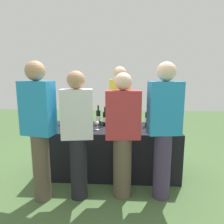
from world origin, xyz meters
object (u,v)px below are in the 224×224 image
object	(u,v)px
wine_bottle_3	(105,119)
wine_glass_1	(97,123)
guest_2	(123,133)
wine_bottle_1	(88,118)
guest_1	(78,132)
wine_bottle_5	(131,119)
wine_glass_0	(75,123)
wine_glass_2	(116,124)
wine_bottle_7	(154,118)
wine_glass_5	(160,124)
wine_glass_4	(149,125)
ice_bucket	(70,121)
wine_bottle_2	(98,117)
guest_3	(164,127)
server_pouring	(120,109)
wine_bottle_0	(63,117)
wine_bottle_4	(112,118)
wine_bottle_6	(147,119)
guest_0	(39,127)
menu_board	(81,130)
wine_glass_3	(133,123)

from	to	relation	value
wine_bottle_3	wine_glass_1	world-z (taller)	wine_bottle_3
guest_2	wine_bottle_1	bearing A→B (deg)	120.42
wine_bottle_1	guest_1	world-z (taller)	guest_1
wine_bottle_5	wine_glass_0	distance (m)	0.91
wine_glass_1	wine_glass_2	world-z (taller)	wine_glass_2
wine_bottle_7	wine_glass_5	xyz separation A→B (m)	(0.03, -0.31, -0.02)
wine_bottle_1	wine_glass_4	distance (m)	1.03
ice_bucket	wine_bottle_2	bearing A→B (deg)	18.65
wine_bottle_2	wine_glass_2	size ratio (longest dim) A/B	2.46
wine_bottle_3	wine_glass_5	bearing A→B (deg)	-17.68
wine_bottle_1	guest_3	size ratio (longest dim) A/B	0.18
server_pouring	guest_3	distance (m)	1.39
wine_bottle_0	wine_glass_5	distance (m)	1.58
wine_glass_1	wine_glass_5	bearing A→B (deg)	-0.27
wine_bottle_1	wine_bottle_4	distance (m)	0.39
wine_bottle_6	guest_2	world-z (taller)	guest_2
guest_0	guest_1	distance (m)	0.47
wine_bottle_5	wine_bottle_1	bearing A→B (deg)	177.42
server_pouring	guest_3	bearing A→B (deg)	107.50
wine_bottle_2	wine_bottle_1	bearing A→B (deg)	-169.34
server_pouring	menu_board	bearing A→B (deg)	-27.44
wine_glass_1	wine_glass_4	bearing A→B (deg)	-3.42
wine_bottle_5	wine_bottle_6	distance (m)	0.26
server_pouring	guest_1	size ratio (longest dim) A/B	1.06
wine_bottle_0	wine_glass_2	world-z (taller)	wine_bottle_0
wine_bottle_6	guest_3	world-z (taller)	guest_3
server_pouring	wine_bottle_0	bearing A→B (deg)	18.30
wine_bottle_4	guest_1	distance (m)	0.99
wine_bottle_4	wine_bottle_6	xyz separation A→B (m)	(0.58, -0.07, 0.00)
wine_glass_2	menu_board	distance (m)	1.36
wine_bottle_0	ice_bucket	world-z (taller)	wine_bottle_0
wine_bottle_6	wine_glass_1	world-z (taller)	wine_bottle_6
wine_bottle_0	guest_3	world-z (taller)	guest_3
wine_glass_4	menu_board	bearing A→B (deg)	139.10
wine_bottle_7	wine_glass_2	size ratio (longest dim) A/B	2.50
wine_bottle_6	wine_glass_4	distance (m)	0.31
wine_glass_0	wine_glass_1	distance (m)	0.34
ice_bucket	guest_1	size ratio (longest dim) A/B	0.12
wine_glass_0	wine_glass_2	size ratio (longest dim) A/B	1.03
server_pouring	wine_glass_1	bearing A→B (deg)	59.62
server_pouring	guest_0	world-z (taller)	guest_0
wine_bottle_7	ice_bucket	bearing A→B (deg)	-175.30
wine_bottle_1	server_pouring	size ratio (longest dim) A/B	0.18
wine_glass_3	guest_1	world-z (taller)	guest_1
ice_bucket	wine_bottle_3	bearing A→B (deg)	7.14
wine_bottle_7	wine_glass_4	world-z (taller)	wine_bottle_7
ice_bucket	wine_bottle_1	bearing A→B (deg)	23.00
wine_bottle_7	guest_2	bearing A→B (deg)	-122.34
guest_1	guest_3	xyz separation A→B (m)	(1.07, 0.06, 0.06)
wine_glass_3	server_pouring	distance (m)	0.73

